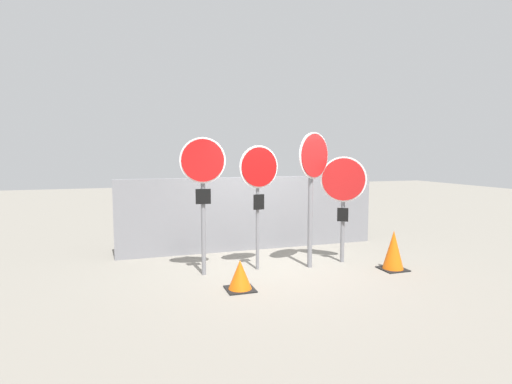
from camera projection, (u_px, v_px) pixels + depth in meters
ground_plane at (277, 267)px, 7.62m from camera, size 40.00×40.00×0.00m
fence_back at (253, 213)px, 8.94m from camera, size 5.91×0.12×1.64m
stop_sign_0 at (203, 178)px, 6.92m from camera, size 0.79×0.17×2.43m
stop_sign_1 at (259, 178)px, 7.25m from camera, size 0.77×0.17×2.30m
stop_sign_2 at (313, 174)px, 7.40m from camera, size 0.77×0.42×2.55m
stop_sign_3 at (343, 189)px, 7.78m from camera, size 0.76×0.50×2.10m
traffic_cone_0 at (240, 275)px, 6.30m from camera, size 0.45×0.45×0.48m
traffic_cone_1 at (393, 250)px, 7.40m from camera, size 0.46×0.46×0.74m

